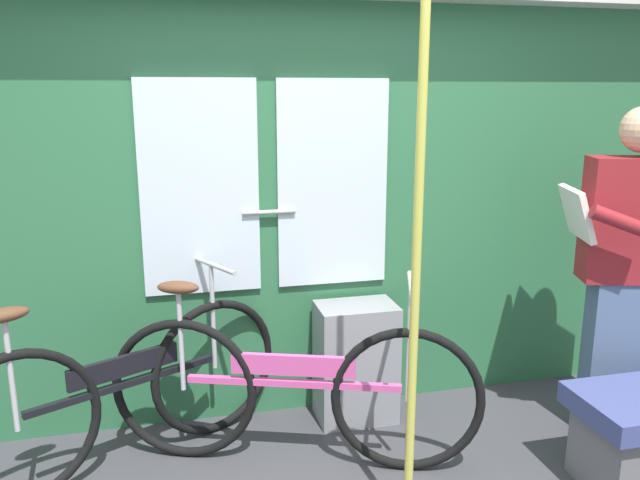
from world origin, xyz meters
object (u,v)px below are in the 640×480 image
(trash_bin_by_wall, at_px, (356,362))
(handrail_pole, at_px, (416,271))
(passenger_reading_newspaper, at_px, (626,267))
(bicycle_near_door, at_px, (292,390))
(bicycle_leaning_behind, at_px, (125,392))

(trash_bin_by_wall, distance_m, handrail_pole, 1.22)
(passenger_reading_newspaper, bearing_deg, bicycle_near_door, 14.65)
(trash_bin_by_wall, bearing_deg, handrail_pole, -93.25)
(bicycle_leaning_behind, distance_m, handrail_pole, 1.55)
(passenger_reading_newspaper, bearing_deg, bicycle_leaning_behind, 11.70)
(bicycle_near_door, relative_size, passenger_reading_newspaper, 1.00)
(bicycle_leaning_behind, height_order, handrail_pole, handrail_pole)
(passenger_reading_newspaper, distance_m, trash_bin_by_wall, 1.48)
(bicycle_leaning_behind, bearing_deg, bicycle_near_door, -39.10)
(bicycle_leaning_behind, xyz_separation_m, handrail_pole, (1.15, -0.74, 0.73))
(bicycle_leaning_behind, height_order, passenger_reading_newspaper, passenger_reading_newspaper)
(passenger_reading_newspaper, height_order, trash_bin_by_wall, passenger_reading_newspaper)
(passenger_reading_newspaper, height_order, handrail_pole, handrail_pole)
(bicycle_near_door, xyz_separation_m, trash_bin_by_wall, (0.43, 0.35, -0.06))
(bicycle_near_door, bearing_deg, handrail_pole, -37.47)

